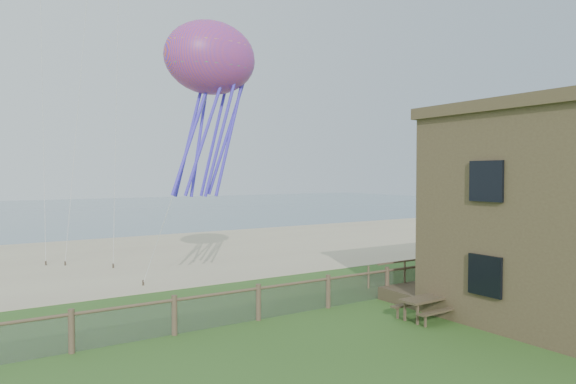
# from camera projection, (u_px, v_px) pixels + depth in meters

# --- Properties ---
(ground) EXTENTS (160.00, 160.00, 0.00)m
(ground) POSITION_uv_depth(u_px,v_px,m) (379.00, 379.00, 12.56)
(ground) COLOR #30541C
(ground) RESTS_ON ground
(sand_beach) EXTENTS (72.00, 20.00, 0.02)m
(sand_beach) POSITION_uv_depth(u_px,v_px,m) (128.00, 257.00, 31.05)
(sand_beach) COLOR tan
(sand_beach) RESTS_ON ground
(ocean) EXTENTS (160.00, 68.00, 0.02)m
(ocean) POSITION_uv_depth(u_px,v_px,m) (36.00, 212.00, 68.03)
(ocean) COLOR slate
(ocean) RESTS_ON ground
(chainlink_fence) EXTENTS (36.20, 0.20, 1.25)m
(chainlink_fence) POSITION_uv_depth(u_px,v_px,m) (258.00, 304.00, 17.59)
(chainlink_fence) COLOR brown
(chainlink_fence) RESTS_ON ground
(motel_deck) EXTENTS (15.00, 2.00, 0.50)m
(motel_deck) POSITION_uv_depth(u_px,v_px,m) (513.00, 277.00, 23.79)
(motel_deck) COLOR brown
(motel_deck) RESTS_ON ground
(picnic_table) EXTENTS (2.05, 1.58, 0.85)m
(picnic_table) POSITION_uv_depth(u_px,v_px,m) (427.00, 307.00, 17.74)
(picnic_table) COLOR brown
(picnic_table) RESTS_ON ground
(octopus_kite) EXTENTS (4.30, 3.52, 7.72)m
(octopus_kite) POSITION_uv_depth(u_px,v_px,m) (211.00, 106.00, 21.36)
(octopus_kite) COLOR #E94624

